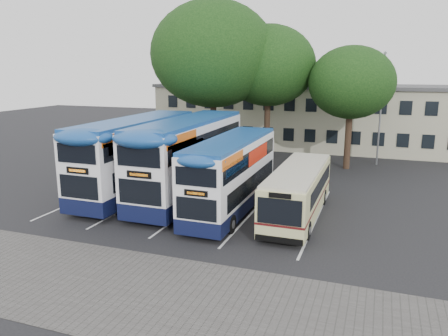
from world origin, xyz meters
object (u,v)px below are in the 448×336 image
object	(u,v)px
lamp_post	(381,103)
tree_mid	(268,66)
bus_dd_left	(137,153)
bus_single	(298,189)
bus_dd_mid	(189,155)
tree_left	(213,54)
tree_right	(352,83)
bus_dd_right	(232,172)

from	to	relation	value
lamp_post	tree_mid	distance (m)	9.52
tree_mid	bus_dd_left	bearing A→B (deg)	-113.07
tree_mid	bus_single	bearing A→B (deg)	-68.84
lamp_post	bus_dd_mid	world-z (taller)	lamp_post
tree_left	tree_right	size ratio (longest dim) A/B	1.38
tree_mid	bus_dd_right	world-z (taller)	tree_mid
lamp_post	bus_dd_left	xyz separation A→B (m)	(-14.14, -13.94, -2.46)
bus_dd_mid	bus_dd_right	xyz separation A→B (m)	(3.25, -1.54, -0.41)
bus_dd_right	tree_right	bearing A→B (deg)	68.39
tree_left	bus_dd_right	size ratio (longest dim) A/B	1.34
bus_dd_left	bus_dd_mid	bearing A→B (deg)	3.74
tree_left	bus_dd_right	xyz separation A→B (m)	(5.63, -11.77, -6.63)
tree_right	bus_dd_left	xyz separation A→B (m)	(-11.89, -11.75, -4.09)
tree_left	tree_mid	size ratio (longest dim) A/B	1.17
lamp_post	tree_left	size ratio (longest dim) A/B	0.69
bus_dd_right	bus_dd_mid	bearing A→B (deg)	154.66
tree_right	tree_left	bearing A→B (deg)	-173.20
lamp_post	tree_right	distance (m)	3.53
tree_right	bus_dd_mid	world-z (taller)	tree_right
tree_left	tree_right	distance (m)	11.10
tree_left	tree_right	world-z (taller)	tree_left
bus_single	bus_dd_right	bearing A→B (deg)	-175.15
bus_dd_right	bus_single	distance (m)	3.73
bus_dd_left	lamp_post	bearing A→B (deg)	44.58
lamp_post	bus_dd_mid	distance (m)	17.54
bus_dd_left	bus_dd_right	xyz separation A→B (m)	(6.72, -1.31, -0.37)
tree_mid	bus_dd_right	size ratio (longest dim) A/B	1.15
bus_dd_left	bus_dd_mid	distance (m)	3.48
bus_dd_mid	bus_single	xyz separation A→B (m)	(6.89, -1.23, -1.15)
tree_left	bus_single	xyz separation A→B (m)	(9.28, -11.46, -7.37)
tree_mid	bus_dd_mid	xyz separation A→B (m)	(-1.76, -12.04, -5.32)
bus_dd_left	bus_dd_right	distance (m)	6.86
tree_right	bus_dd_left	world-z (taller)	tree_right
tree_right	lamp_post	bearing A→B (deg)	44.21
tree_right	bus_dd_right	world-z (taller)	tree_right
tree_left	bus_single	distance (m)	16.49
tree_left	tree_right	bearing A→B (deg)	6.80
tree_left	bus_dd_mid	size ratio (longest dim) A/B	1.13
lamp_post	tree_right	world-z (taller)	tree_right
tree_left	tree_mid	xyz separation A→B (m)	(4.14, 1.81, -0.90)
bus_dd_left	bus_dd_right	size ratio (longest dim) A/B	1.16
bus_single	tree_right	bearing A→B (deg)	83.15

